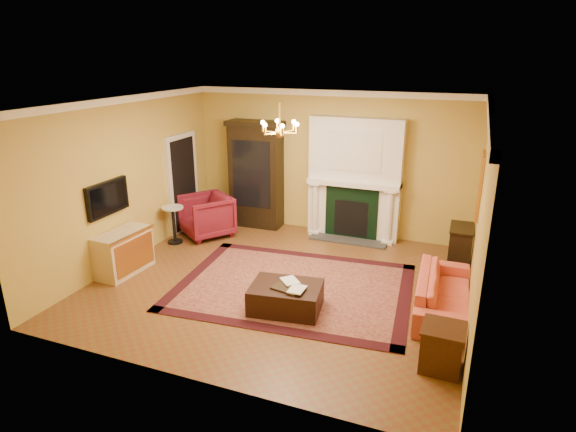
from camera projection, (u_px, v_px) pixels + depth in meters
The scene contains 26 objects.
floor at pixel (281, 283), 8.19m from camera, with size 6.00×5.50×0.02m, color brown.
ceiling at pixel (280, 102), 7.21m from camera, with size 6.00×5.50×0.02m, color silver.
wall_back at pixel (329, 163), 10.13m from camera, with size 6.00×0.02×3.00m, color gold.
wall_front at pixel (185, 266), 5.26m from camera, with size 6.00×0.02×3.00m, color gold.
wall_left at pixel (127, 181), 8.73m from camera, with size 0.02×5.50×3.00m, color gold.
wall_right at pixel (481, 221), 6.67m from camera, with size 0.02×5.50×3.00m, color gold.
fireplace at pixel (354, 182), 9.86m from camera, with size 1.90×0.70×2.50m.
crown_molding at pixel (301, 101), 8.07m from camera, with size 6.00×5.50×0.12m.
doorway at pixel (183, 183), 10.36m from camera, with size 0.08×1.05×2.10m.
tv_panel at pixel (108, 198), 8.23m from camera, with size 0.09×0.95×0.58m.
gilt_mirror at pixel (480, 185), 7.87m from camera, with size 0.06×0.76×1.05m.
chandelier at pixel (280, 129), 7.34m from camera, with size 0.63×0.55×0.53m.
oriental_rug at pixel (294, 287), 8.03m from camera, with size 3.81×2.86×0.02m, color #480F15.
china_cabinet at pixel (256, 177), 10.56m from camera, with size 1.12×0.51×2.23m, color black.
wingback_armchair at pixel (206, 214), 10.13m from camera, with size 0.94×0.88×0.97m, color maroon.
pedestal_table at pixel (174, 222), 9.75m from camera, with size 0.43×0.43×0.77m.
commode at pixel (124, 252), 8.45m from camera, with size 0.48×1.02×0.76m, color beige.
coral_sofa at pixel (444, 287), 7.20m from camera, with size 1.96×0.57×0.77m, color #CD5A41.
end_table at pixel (442, 349), 5.89m from camera, with size 0.48×0.48×0.55m, color #3A1C0F.
console_table at pixel (460, 248), 8.68m from camera, with size 0.38×0.66×0.74m, color black.
leather_ottoman at pixel (286, 297), 7.26m from camera, with size 1.05×0.76×0.39m, color black.
ottoman_tray at pixel (288, 287), 7.11m from camera, with size 0.43×0.33×0.03m, color black.
book_a at pixel (283, 274), 7.16m from camera, with size 0.22×0.03×0.30m, color gray.
book_b at pixel (290, 280), 6.99m from camera, with size 0.22×0.02×0.30m, color gray.
topiary_left at pixel (318, 167), 10.00m from camera, with size 0.15×0.15×0.39m.
topiary_right at pixel (393, 173), 9.47m from camera, with size 0.15×0.15×0.41m.
Camera 1 is at (2.79, -6.83, 3.73)m, focal length 30.00 mm.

